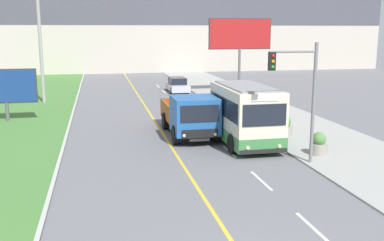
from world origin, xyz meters
name	(u,v)px	position (x,y,z in m)	size (l,w,h in m)	color
apartment_block_background	(121,5)	(0.00, 59.77, 9.65)	(80.00, 8.04, 19.31)	beige
city_bus	(245,115)	(3.96, 13.57, 1.62)	(2.62, 5.71, 3.21)	beige
dump_truck	(192,117)	(1.43, 15.49, 1.27)	(2.50, 6.70, 2.51)	black
car_distant	(177,85)	(4.05, 34.99, 0.69)	(1.80, 4.30, 1.45)	silver
utility_pole_far	(40,42)	(-8.21, 30.59, 5.11)	(1.80, 0.28, 10.11)	#9E9E99
traffic_light_mast	(300,88)	(5.14, 9.59, 3.54)	(2.28, 0.32, 5.54)	slate
billboard_large	(240,36)	(9.81, 32.96, 5.49)	(6.16, 0.24, 7.16)	#59595B
billboard_small	(5,87)	(-9.73, 22.84, 2.33)	(4.05, 0.24, 3.54)	#59595B
planter_round_near	(319,145)	(6.78, 10.72, 0.58)	(0.85, 0.85, 1.11)	gray
planter_round_second	(284,126)	(6.76, 14.88, 0.60)	(0.97, 0.97, 1.19)	gray
planter_round_third	(258,114)	(6.66, 19.03, 0.59)	(0.88, 0.88, 1.15)	gray
planter_round_far	(240,104)	(6.81, 23.19, 0.58)	(0.85, 0.85, 1.13)	gray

